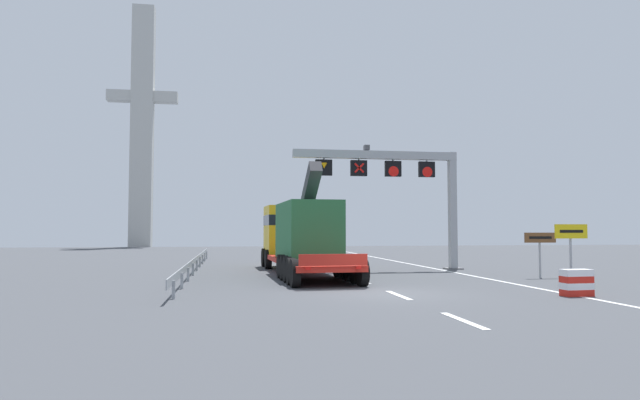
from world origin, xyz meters
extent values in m
plane|color=#424449|center=(0.00, 0.00, 0.00)|extent=(112.00, 112.00, 0.00)
cube|color=silver|center=(0.29, -6.00, 0.01)|extent=(0.20, 2.60, 0.01)
cube|color=silver|center=(0.29, -0.63, 0.01)|extent=(0.20, 2.60, 0.01)
cube|color=silver|center=(0.29, 4.74, 0.01)|extent=(0.20, 2.60, 0.01)
cube|color=silver|center=(0.29, 10.10, 0.01)|extent=(0.20, 2.60, 0.01)
cube|color=silver|center=(0.29, 15.47, 0.01)|extent=(0.20, 2.60, 0.01)
cube|color=silver|center=(0.29, 20.84, 0.01)|extent=(0.20, 2.60, 0.01)
cube|color=silver|center=(0.29, 26.21, 0.01)|extent=(0.20, 2.60, 0.01)
cube|color=silver|center=(0.29, 31.57, 0.01)|extent=(0.20, 2.60, 0.01)
cube|color=silver|center=(0.29, 36.94, 0.01)|extent=(0.20, 2.60, 0.01)
cube|color=silver|center=(0.29, 42.31, 0.01)|extent=(0.20, 2.60, 0.01)
cube|color=silver|center=(6.20, 12.00, 0.01)|extent=(0.20, 63.00, 0.01)
cube|color=#9EA0A5|center=(7.10, 11.02, 3.34)|extent=(0.40, 0.40, 6.67)
cube|color=slate|center=(7.10, 11.02, 0.04)|extent=(0.90, 0.90, 0.08)
cube|color=#9EA0A5|center=(2.62, 11.02, 6.42)|extent=(9.37, 0.44, 0.44)
cube|color=#4C4C51|center=(2.08, 11.02, 6.82)|extent=(0.28, 0.40, 0.28)
cube|color=black|center=(5.59, 11.02, 5.66)|extent=(0.92, 0.24, 0.88)
cube|color=#9EA0A5|center=(5.59, 11.02, 6.15)|extent=(0.08, 0.08, 0.16)
cone|color=red|center=(5.59, 10.89, 5.51)|extent=(0.59, 0.02, 0.59)
cube|color=black|center=(3.61, 11.02, 5.66)|extent=(0.92, 0.24, 0.88)
cube|color=#9EA0A5|center=(3.61, 11.02, 6.15)|extent=(0.08, 0.08, 0.16)
cone|color=red|center=(3.61, 10.89, 5.51)|extent=(0.59, 0.02, 0.59)
cube|color=black|center=(1.63, 11.02, 5.66)|extent=(0.92, 0.24, 0.88)
cube|color=#9EA0A5|center=(1.63, 11.02, 6.15)|extent=(0.08, 0.08, 0.16)
cube|color=red|center=(1.63, 10.89, 5.66)|extent=(0.56, 0.02, 0.56)
cube|color=red|center=(1.63, 10.89, 5.66)|extent=(0.56, 0.02, 0.56)
cube|color=black|center=(-0.35, 11.02, 5.66)|extent=(0.92, 0.24, 0.88)
cube|color=#9EA0A5|center=(-0.35, 11.02, 6.15)|extent=(0.08, 0.08, 0.16)
cone|color=orange|center=(-0.35, 10.89, 5.75)|extent=(0.33, 0.33, 0.31)
cube|color=red|center=(-1.74, 6.97, 0.73)|extent=(3.21, 10.50, 0.24)
cube|color=red|center=(-1.54, 1.69, 1.10)|extent=(2.66, 0.18, 0.44)
cylinder|color=black|center=(-2.91, 2.42, 0.55)|extent=(0.36, 1.11, 1.10)
cylinder|color=black|center=(-0.22, 2.53, 0.55)|extent=(0.36, 1.11, 1.10)
cylinder|color=black|center=(-2.96, 3.47, 0.55)|extent=(0.36, 1.11, 1.10)
cylinder|color=black|center=(-0.26, 3.58, 0.55)|extent=(0.36, 1.11, 1.10)
cylinder|color=black|center=(-3.00, 4.52, 0.55)|extent=(0.36, 1.11, 1.10)
cylinder|color=black|center=(-0.30, 4.62, 0.55)|extent=(0.36, 1.11, 1.10)
cylinder|color=black|center=(-3.04, 5.57, 0.55)|extent=(0.36, 1.11, 1.10)
cylinder|color=black|center=(-0.34, 5.67, 0.55)|extent=(0.36, 1.11, 1.10)
cylinder|color=black|center=(-3.08, 6.62, 0.55)|extent=(0.36, 1.11, 1.10)
cylinder|color=black|center=(-0.38, 6.72, 0.55)|extent=(0.36, 1.11, 1.10)
cube|color=gold|center=(-2.02, 14.06, 2.10)|extent=(2.70, 3.30, 3.10)
cube|color=black|center=(-2.02, 14.06, 2.80)|extent=(2.73, 3.32, 0.60)
cylinder|color=black|center=(-3.34, 14.89, 0.55)|extent=(0.38, 1.11, 1.10)
cylinder|color=black|center=(-0.77, 14.99, 0.55)|extent=(0.38, 1.11, 1.10)
cylinder|color=black|center=(-3.27, 12.89, 0.55)|extent=(0.38, 1.11, 1.10)
cylinder|color=black|center=(-0.69, 13.00, 0.55)|extent=(0.38, 1.11, 1.10)
cube|color=#236638|center=(-1.76, 7.37, 2.20)|extent=(2.60, 5.81, 2.70)
cube|color=#2D2D33|center=(-1.72, 6.51, 4.15)|extent=(0.68, 2.96, 2.29)
cube|color=red|center=(-2.51, 1.62, 0.80)|extent=(0.20, 0.07, 0.12)
cube|color=red|center=(-0.55, 1.69, 0.80)|extent=(0.20, 0.07, 0.12)
cylinder|color=#9EA0A5|center=(8.63, 2.23, 1.23)|extent=(0.10, 0.10, 2.47)
cube|color=yellow|center=(8.63, 2.17, 2.17)|extent=(1.46, 0.06, 0.59)
cube|color=black|center=(8.63, 2.13, 2.17)|extent=(1.05, 0.01, 0.12)
cylinder|color=#9EA0A5|center=(8.92, 5.07, 1.05)|extent=(0.10, 0.10, 2.10)
cube|color=brown|center=(8.92, 5.01, 1.87)|extent=(1.57, 0.06, 0.47)
cube|color=black|center=(8.92, 4.98, 1.87)|extent=(1.13, 0.01, 0.12)
cube|color=red|center=(6.18, -1.78, 0.11)|extent=(1.02, 0.55, 0.23)
cube|color=white|center=(6.18, -1.78, 0.34)|extent=(1.02, 0.55, 0.22)
cube|color=red|center=(6.18, -1.78, 0.56)|extent=(1.02, 0.55, 0.23)
cube|color=white|center=(6.18, -1.78, 0.79)|extent=(1.02, 0.55, 0.23)
cube|color=#999EA3|center=(-7.25, 11.94, 0.60)|extent=(0.04, 27.88, 0.32)
cube|color=#999EA3|center=(-7.19, -0.45, 0.30)|extent=(0.10, 0.10, 0.60)
cube|color=#999EA3|center=(-7.19, 2.65, 0.30)|extent=(0.10, 0.10, 0.60)
cube|color=#999EA3|center=(-7.19, 5.75, 0.30)|extent=(0.10, 0.10, 0.60)
cube|color=#999EA3|center=(-7.19, 8.84, 0.30)|extent=(0.10, 0.10, 0.60)
cube|color=#999EA3|center=(-7.19, 11.94, 0.30)|extent=(0.10, 0.10, 0.60)
cube|color=#999EA3|center=(-7.19, 15.04, 0.30)|extent=(0.10, 0.10, 0.60)
cube|color=#999EA3|center=(-7.19, 18.14, 0.30)|extent=(0.10, 0.10, 0.60)
cube|color=#999EA3|center=(-7.19, 21.24, 0.30)|extent=(0.10, 0.10, 0.60)
cube|color=#999EA3|center=(-7.19, 24.33, 0.30)|extent=(0.10, 0.10, 0.60)
cube|color=#B7B7B2|center=(-17.01, 56.22, 15.93)|extent=(2.80, 2.00, 31.87)
cube|color=#B7B7B2|center=(-17.01, 56.22, 19.76)|extent=(9.00, 1.60, 1.40)
camera|label=1|loc=(-5.38, -19.08, 2.24)|focal=31.24mm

